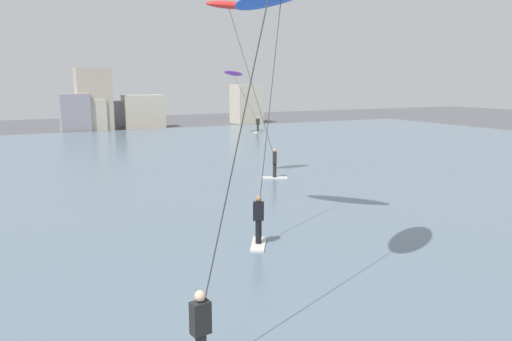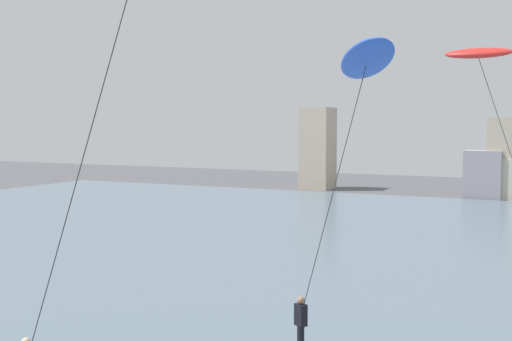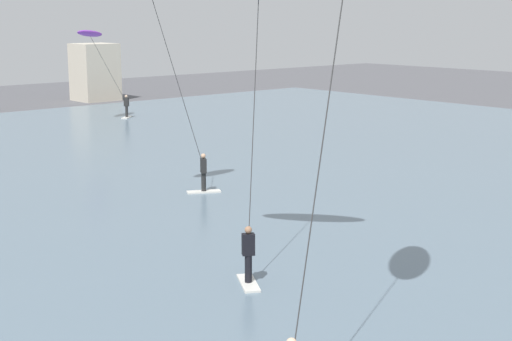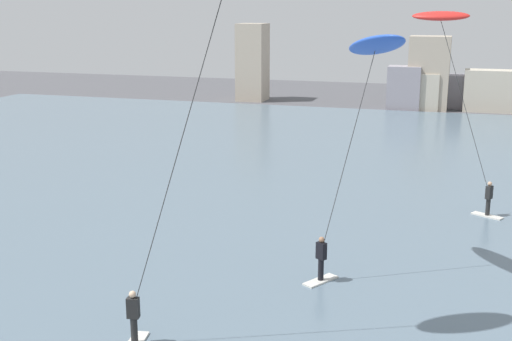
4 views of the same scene
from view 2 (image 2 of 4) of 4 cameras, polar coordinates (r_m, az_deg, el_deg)
The scene contains 3 objects.
water_bay at distance 33.13m, azimuth 13.05°, elevation -7.23°, with size 84.00×52.00×0.10m, color slate.
kitesurfer_red at distance 26.75m, azimuth 18.94°, elevation 6.67°, with size 4.60×1.05×9.26m.
kitesurfer_blue at distance 18.93m, azimuth 8.86°, elevation 7.59°, with size 3.45×3.84×8.78m.
Camera 2 is at (7.21, -0.41, 6.56)m, focal length 47.69 mm.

